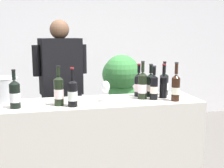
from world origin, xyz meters
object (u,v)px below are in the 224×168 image
wine_bottle_5 (176,87)px  potted_shrub (120,87)px  wine_bottle_4 (73,93)px  wine_glass (106,88)px  wine_bottle_9 (154,87)px  wine_bottle_7 (164,84)px  wine_bottle_3 (164,85)px  wine_bottle_0 (59,91)px  wine_bottle_1 (142,85)px  ice_bucket (5,90)px  wine_bottle_2 (139,85)px  person_server (62,102)px  wine_bottle_6 (15,94)px  wine_bottle_8 (151,85)px

wine_bottle_5 → potted_shrub: wine_bottle_5 is taller
wine_bottle_4 → wine_glass: wine_bottle_4 is taller
potted_shrub → wine_bottle_9: bearing=-89.3°
wine_bottle_7 → wine_bottle_3: bearing=-114.8°
wine_bottle_9 → wine_glass: size_ratio=1.67×
wine_bottle_0 → wine_glass: wine_bottle_0 is taller
wine_bottle_1 → ice_bucket: (-1.21, 0.14, -0.01)m
wine_bottle_7 → wine_glass: 0.64m
wine_bottle_1 → wine_bottle_2: bearing=89.7°
wine_bottle_4 → potted_shrub: (0.73, 1.27, -0.21)m
wine_bottle_0 → potted_shrub: bearing=55.5°
potted_shrub → wine_bottle_2: bearing=-94.3°
wine_bottle_2 → potted_shrub: potted_shrub is taller
person_server → wine_bottle_9: bearing=-38.8°
wine_bottle_3 → wine_bottle_9: wine_bottle_3 is taller
wine_bottle_4 → wine_bottle_7: size_ratio=0.99×
wine_bottle_6 → ice_bucket: bearing=114.0°
wine_bottle_2 → wine_bottle_8: (0.10, -0.04, 0.00)m
wine_bottle_6 → wine_bottle_5: bearing=-2.2°
ice_bucket → potted_shrub: bearing=37.7°
wine_bottle_4 → wine_bottle_5: 0.91m
wine_bottle_2 → ice_bucket: 1.21m
wine_bottle_0 → person_server: (0.05, 0.67, -0.25)m
wine_bottle_9 → wine_glass: 0.44m
wine_bottle_1 → wine_glass: (-0.35, -0.04, 0.00)m
wine_bottle_6 → wine_bottle_8: (1.21, 0.16, 0.00)m
wine_bottle_7 → potted_shrub: 1.05m
wine_bottle_2 → wine_bottle_3: wine_bottle_3 is taller
wine_bottle_1 → wine_bottle_5: 0.30m
wine_bottle_2 → potted_shrub: bearing=85.7°
person_server → wine_bottle_6: bearing=-120.1°
wine_bottle_4 → wine_bottle_1: bearing=12.3°
wine_bottle_2 → wine_bottle_5: 0.37m
wine_bottle_0 → wine_bottle_3: (0.96, 0.07, -0.00)m
wine_bottle_0 → ice_bucket: 0.50m
wine_bottle_2 → wine_bottle_4: 0.70m
wine_bottle_1 → wine_glass: 0.35m
wine_bottle_2 → ice_bucket: (-1.21, 0.02, -0.00)m
wine_bottle_4 → potted_shrub: bearing=60.3°
wine_bottle_7 → person_server: person_server is taller
wine_bottle_6 → wine_bottle_7: size_ratio=0.96×
ice_bucket → potted_shrub: (1.28, 0.99, -0.21)m
wine_bottle_1 → wine_bottle_7: bearing=24.9°
wine_bottle_1 → wine_bottle_2: 0.11m
ice_bucket → person_server: bearing=42.3°
ice_bucket → wine_glass: bearing=-11.5°
wine_bottle_9 → wine_glass: bearing=178.3°
wine_bottle_7 → wine_bottle_8: bearing=-161.1°
wine_bottle_0 → ice_bucket: bearing=154.0°
wine_bottle_8 → wine_glass: (-0.46, -0.10, 0.01)m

